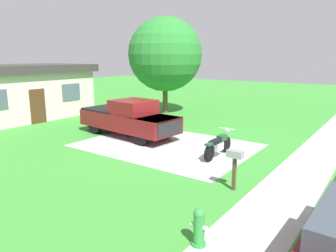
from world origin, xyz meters
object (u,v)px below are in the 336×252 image
object	(u,v)px
pickup_truck	(128,118)
fire_hydrant	(199,227)
motorcycle	(218,145)
mailbox	(235,159)
neighbor_house	(14,92)
shade_tree	(165,54)

from	to	relation	value
pickup_truck	fire_hydrant	xyz separation A→B (m)	(-6.35, -7.93, -0.53)
motorcycle	mailbox	size ratio (longest dim) A/B	1.76
fire_hydrant	neighbor_house	distance (m)	18.02
motorcycle	neighbor_house	bearing A→B (deg)	91.65
motorcycle	neighbor_house	distance (m)	14.62
shade_tree	fire_hydrant	bearing A→B (deg)	-141.38
motorcycle	fire_hydrant	distance (m)	6.46
fire_hydrant	mailbox	size ratio (longest dim) A/B	0.69
pickup_truck	shade_tree	world-z (taller)	shade_tree
pickup_truck	neighbor_house	xyz separation A→B (m)	(-0.83, 9.17, 0.84)
mailbox	shade_tree	world-z (taller)	shade_tree
mailbox	fire_hydrant	bearing A→B (deg)	-169.08
motorcycle	mailbox	xyz separation A→B (m)	(-2.77, -1.93, 0.51)
pickup_truck	mailbox	distance (m)	7.98
fire_hydrant	neighbor_house	world-z (taller)	neighbor_house
motorcycle	shade_tree	world-z (taller)	shade_tree
mailbox	pickup_truck	bearing A→B (deg)	66.51
pickup_truck	neighbor_house	world-z (taller)	neighbor_house
neighbor_house	motorcycle	bearing A→B (deg)	-88.35
neighbor_house	shade_tree	bearing A→B (deg)	-41.51
mailbox	shade_tree	distance (m)	14.29
motorcycle	mailbox	bearing A→B (deg)	-145.15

